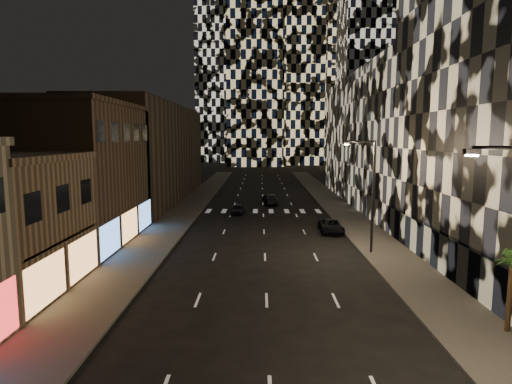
{
  "coord_description": "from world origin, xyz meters",
  "views": [
    {
      "loc": [
        -0.37,
        -3.77,
        9.39
      ],
      "look_at": [
        -0.64,
        22.53,
        6.0
      ],
      "focal_mm": 30.0,
      "sensor_mm": 36.0,
      "label": 1
    }
  ],
  "objects_px": {
    "car_dark_midlane": "(238,209)",
    "palm_tree": "(512,264)",
    "car_dark_rightlane": "(331,226)",
    "car_dark_oncoming": "(271,199)",
    "streetlight_far": "(370,188)"
  },
  "relations": [
    {
      "from": "car_dark_midlane",
      "to": "palm_tree",
      "type": "bearing_deg",
      "value": -58.5
    },
    {
      "from": "car_dark_rightlane",
      "to": "palm_tree",
      "type": "height_order",
      "value": "palm_tree"
    },
    {
      "from": "car_dark_rightlane",
      "to": "palm_tree",
      "type": "xyz_separation_m",
      "value": [
        4.87,
        -21.87,
        2.8
      ]
    },
    {
      "from": "car_dark_oncoming",
      "to": "car_dark_rightlane",
      "type": "relative_size",
      "value": 1.07
    },
    {
      "from": "car_dark_midlane",
      "to": "car_dark_oncoming",
      "type": "xyz_separation_m",
      "value": [
        4.16,
        8.14,
        0.08
      ]
    },
    {
      "from": "car_dark_midlane",
      "to": "car_dark_rightlane",
      "type": "xyz_separation_m",
      "value": [
        9.72,
        -9.99,
        0.01
      ]
    },
    {
      "from": "palm_tree",
      "to": "car_dark_midlane",
      "type": "bearing_deg",
      "value": 114.61
    },
    {
      "from": "car_dark_midlane",
      "to": "streetlight_far",
      "type": "bearing_deg",
      "value": -50.23
    },
    {
      "from": "car_dark_oncoming",
      "to": "palm_tree",
      "type": "bearing_deg",
      "value": 101.56
    },
    {
      "from": "streetlight_far",
      "to": "palm_tree",
      "type": "bearing_deg",
      "value": -77.47
    },
    {
      "from": "car_dark_oncoming",
      "to": "car_dark_midlane",
      "type": "bearing_deg",
      "value": 59.86
    },
    {
      "from": "car_dark_oncoming",
      "to": "car_dark_rightlane",
      "type": "xyz_separation_m",
      "value": [
        5.56,
        -18.12,
        -0.07
      ]
    },
    {
      "from": "palm_tree",
      "to": "streetlight_far",
      "type": "bearing_deg",
      "value": 102.53
    },
    {
      "from": "car_dark_rightlane",
      "to": "car_dark_midlane",
      "type": "bearing_deg",
      "value": 134.57
    },
    {
      "from": "car_dark_oncoming",
      "to": "car_dark_rightlane",
      "type": "distance_m",
      "value": 18.96
    }
  ]
}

